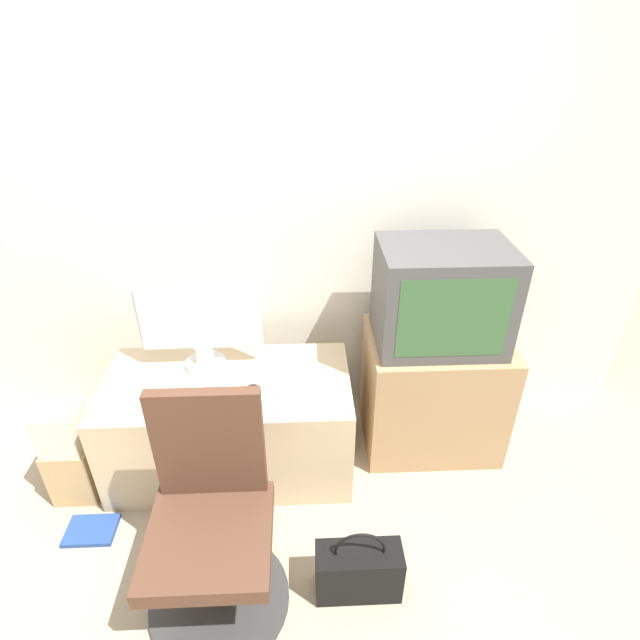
# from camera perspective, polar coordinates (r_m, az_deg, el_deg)

# --- Properties ---
(ground_plane) EXTENTS (12.00, 12.00, 0.00)m
(ground_plane) POSITION_cam_1_polar(r_m,az_deg,el_deg) (2.41, -7.96, -29.34)
(ground_plane) COLOR tan
(wall_back) EXTENTS (4.40, 0.05, 2.60)m
(wall_back) POSITION_cam_1_polar(r_m,az_deg,el_deg) (2.64, -7.82, 13.49)
(wall_back) COLOR silver
(wall_back) RESTS_ON ground_plane
(desk) EXTENTS (1.23, 0.63, 0.55)m
(desk) POSITION_cam_1_polar(r_m,az_deg,el_deg) (2.70, -10.10, -11.49)
(desk) COLOR #CCB289
(desk) RESTS_ON ground_plane
(side_stand) EXTENTS (0.72, 0.55, 0.67)m
(side_stand) POSITION_cam_1_polar(r_m,az_deg,el_deg) (2.84, 12.64, -7.80)
(side_stand) COLOR #A37F56
(side_stand) RESTS_ON ground_plane
(main_monitor) EXTENTS (0.61, 0.21, 0.47)m
(main_monitor) POSITION_cam_1_polar(r_m,az_deg,el_deg) (2.53, -13.52, -0.51)
(main_monitor) COLOR silver
(main_monitor) RESTS_ON desk
(keyboard) EXTENTS (0.38, 0.12, 0.01)m
(keyboard) POSITION_cam_1_polar(r_m,az_deg,el_deg) (2.46, -13.63, -8.25)
(keyboard) COLOR silver
(keyboard) RESTS_ON desk
(mouse) EXTENTS (0.07, 0.04, 0.03)m
(mouse) POSITION_cam_1_polar(r_m,az_deg,el_deg) (2.44, -7.74, -7.69)
(mouse) COLOR black
(mouse) RESTS_ON desk
(crt_tv) EXTENTS (0.62, 0.45, 0.51)m
(crt_tv) POSITION_cam_1_polar(r_m,az_deg,el_deg) (2.50, 13.73, 2.64)
(crt_tv) COLOR #474747
(crt_tv) RESTS_ON side_stand
(office_chair) EXTENTS (0.57, 0.57, 0.95)m
(office_chair) POSITION_cam_1_polar(r_m,az_deg,el_deg) (2.15, -12.19, -22.39)
(office_chair) COLOR #333333
(office_chair) RESTS_ON ground_plane
(cardboard_box_lower) EXTENTS (0.22, 0.20, 0.32)m
(cardboard_box_lower) POSITION_cam_1_polar(r_m,az_deg,el_deg) (2.87, -26.15, -15.05)
(cardboard_box_lower) COLOR tan
(cardboard_box_lower) RESTS_ON ground_plane
(cardboard_box_upper) EXTENTS (0.19, 0.18, 0.23)m
(cardboard_box_upper) POSITION_cam_1_polar(r_m,az_deg,el_deg) (2.69, -27.50, -10.90)
(cardboard_box_upper) COLOR beige
(cardboard_box_upper) RESTS_ON cardboard_box_lower
(handbag) EXTENTS (0.36, 0.14, 0.37)m
(handbag) POSITION_cam_1_polar(r_m,az_deg,el_deg) (2.31, 4.43, -26.64)
(handbag) COLOR black
(handbag) RESTS_ON ground_plane
(book) EXTENTS (0.23, 0.17, 0.02)m
(book) POSITION_cam_1_polar(r_m,az_deg,el_deg) (2.78, -24.67, -21.00)
(book) COLOR navy
(book) RESTS_ON ground_plane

